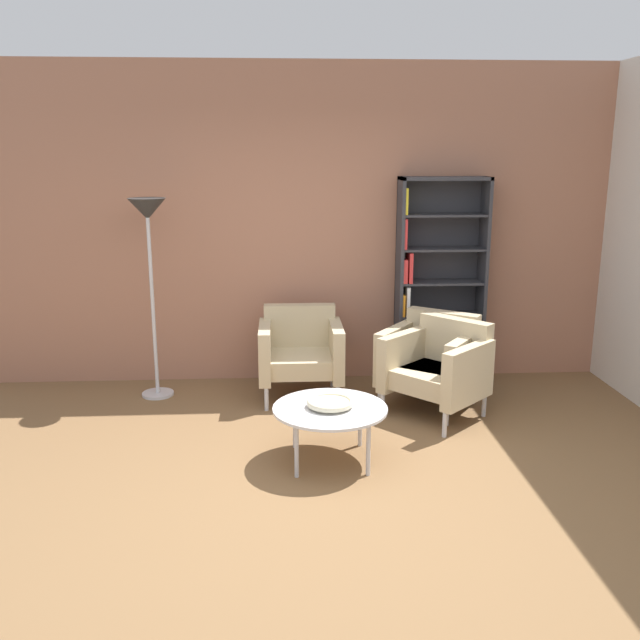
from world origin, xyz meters
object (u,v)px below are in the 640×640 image
(bookshelf_tall, at_px, (435,283))
(armchair_near_window, at_px, (439,367))
(armchair_by_bookshelf, at_px, (431,358))
(floor_lamp_torchiere, at_px, (149,233))
(coffee_table_low, at_px, (330,411))
(decorative_bowl, at_px, (330,402))
(armchair_spare_guest, at_px, (301,351))

(bookshelf_tall, distance_m, armchair_near_window, 1.04)
(armchair_near_window, bearing_deg, armchair_by_bookshelf, 140.55)
(floor_lamp_torchiere, bearing_deg, coffee_table_low, -44.87)
(bookshelf_tall, height_order, floor_lamp_torchiere, bookshelf_tall)
(decorative_bowl, relative_size, floor_lamp_torchiere, 0.18)
(armchair_spare_guest, xyz_separation_m, armchair_by_bookshelf, (1.10, -0.30, 0.00))
(decorative_bowl, distance_m, armchair_by_bookshelf, 1.41)
(bookshelf_tall, relative_size, armchair_spare_guest, 2.44)
(bookshelf_tall, height_order, armchair_spare_guest, bookshelf_tall)
(armchair_by_bookshelf, bearing_deg, coffee_table_low, -95.79)
(coffee_table_low, distance_m, armchair_near_window, 1.26)
(armchair_spare_guest, distance_m, armchair_by_bookshelf, 1.14)
(bookshelf_tall, relative_size, coffee_table_low, 2.37)
(bookshelf_tall, relative_size, floor_lamp_torchiere, 1.09)
(coffee_table_low, relative_size, floor_lamp_torchiere, 0.46)
(decorative_bowl, xyz_separation_m, armchair_spare_guest, (-0.16, 1.35, -0.02))
(bookshelf_tall, bearing_deg, armchair_near_window, -99.10)
(bookshelf_tall, bearing_deg, floor_lamp_torchiere, -173.58)
(coffee_table_low, relative_size, decorative_bowl, 2.50)
(decorative_bowl, xyz_separation_m, armchair_by_bookshelf, (0.94, 1.05, -0.02))
(coffee_table_low, bearing_deg, decorative_bowl, 0.00)
(decorative_bowl, bearing_deg, armchair_near_window, 40.83)
(armchair_near_window, bearing_deg, armchair_spare_guest, -158.78)
(armchair_near_window, bearing_deg, decorative_bowl, -92.61)
(decorative_bowl, relative_size, armchair_near_window, 0.34)
(floor_lamp_torchiere, bearing_deg, armchair_spare_guest, -3.50)
(bookshelf_tall, xyz_separation_m, coffee_table_low, (-1.10, -1.72, -0.57))
(decorative_bowl, xyz_separation_m, armchair_near_window, (0.95, 0.82, -0.02))
(armchair_near_window, height_order, armchair_by_bookshelf, same)
(coffee_table_low, bearing_deg, armchair_near_window, 40.83)
(armchair_spare_guest, distance_m, armchair_near_window, 1.24)
(coffee_table_low, height_order, armchair_near_window, armchair_near_window)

